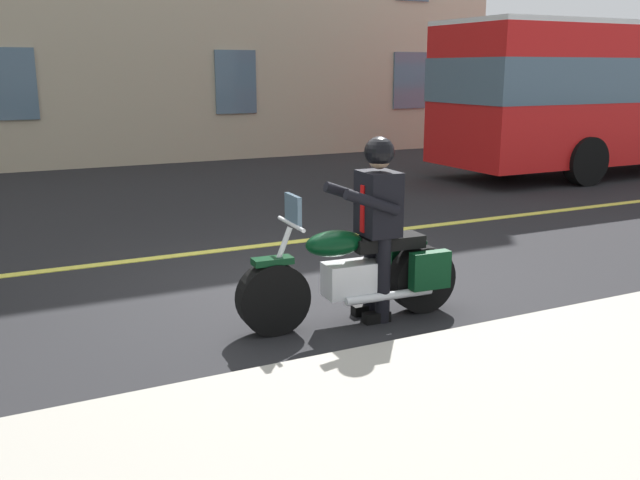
# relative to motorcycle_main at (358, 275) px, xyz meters

# --- Properties ---
(ground_plane) EXTENTS (80.00, 80.00, 0.00)m
(ground_plane) POSITION_rel_motorcycle_main_xyz_m (-0.01, -1.10, -0.45)
(ground_plane) COLOR black
(lane_center_stripe) EXTENTS (60.00, 0.16, 0.01)m
(lane_center_stripe) POSITION_rel_motorcycle_main_xyz_m (-0.01, -3.10, -0.45)
(lane_center_stripe) COLOR #E5DB4C
(lane_center_stripe) RESTS_ON ground_plane
(motorcycle_main) EXTENTS (2.22, 0.66, 1.26)m
(motorcycle_main) POSITION_rel_motorcycle_main_xyz_m (0.00, 0.00, 0.00)
(motorcycle_main) COLOR black
(motorcycle_main) RESTS_ON ground_plane
(rider_main) EXTENTS (0.64, 0.57, 1.74)m
(rider_main) POSITION_rel_motorcycle_main_xyz_m (-0.19, 0.01, 0.58)
(rider_main) COLOR black
(rider_main) RESTS_ON ground_plane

